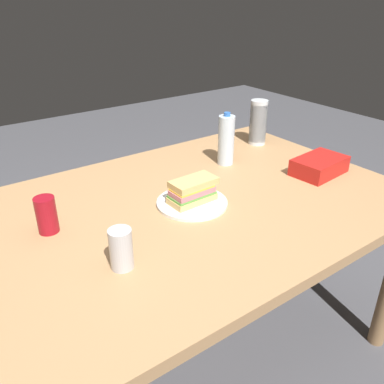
{
  "coord_description": "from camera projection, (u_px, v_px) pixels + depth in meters",
  "views": [
    {
      "loc": [
        -0.75,
        -1.06,
        1.46
      ],
      "look_at": [
        0.01,
        -0.02,
        0.81
      ],
      "focal_mm": 37.68,
      "sensor_mm": 36.0,
      "label": 1
    }
  ],
  "objects": [
    {
      "name": "water_bottle_tall",
      "position": [
        226.0,
        140.0,
        1.76
      ],
      "size": [
        0.07,
        0.07,
        0.23
      ],
      "color": "silver",
      "rests_on": "dining_table"
    },
    {
      "name": "soda_can_red",
      "position": [
        47.0,
        215.0,
        1.28
      ],
      "size": [
        0.07,
        0.07,
        0.12
      ],
      "primitive_type": "cylinder",
      "color": "maroon",
      "rests_on": "dining_table"
    },
    {
      "name": "ground_plane",
      "position": [
        188.0,
        350.0,
        1.82
      ],
      "size": [
        8.0,
        8.0,
        0.0
      ],
      "primitive_type": "plane",
      "color": "#4C4C51"
    },
    {
      "name": "dining_table",
      "position": [
        188.0,
        222.0,
        1.52
      ],
      "size": [
        1.63,
        1.09,
        0.76
      ],
      "color": "tan",
      "rests_on": "ground_plane"
    },
    {
      "name": "soda_can_silver",
      "position": [
        121.0,
        249.0,
        1.11
      ],
      "size": [
        0.07,
        0.07,
        0.12
      ],
      "primitive_type": "cylinder",
      "color": "silver",
      "rests_on": "dining_table"
    },
    {
      "name": "plastic_cup_stack",
      "position": [
        258.0,
        122.0,
        2.0
      ],
      "size": [
        0.08,
        0.08,
        0.22
      ],
      "color": "silver",
      "rests_on": "dining_table"
    },
    {
      "name": "chip_bag",
      "position": [
        319.0,
        166.0,
        1.7
      ],
      "size": [
        0.24,
        0.17,
        0.07
      ],
      "primitive_type": "cube",
      "rotation": [
        0.0,
        0.0,
        0.1
      ],
      "color": "red",
      "rests_on": "dining_table"
    },
    {
      "name": "sandwich",
      "position": [
        193.0,
        191.0,
        1.45
      ],
      "size": [
        0.18,
        0.1,
        0.08
      ],
      "color": "#DBB26B",
      "rests_on": "paper_plate"
    },
    {
      "name": "paper_plate",
      "position": [
        192.0,
        203.0,
        1.47
      ],
      "size": [
        0.26,
        0.26,
        0.01
      ],
      "primitive_type": "cylinder",
      "color": "white",
      "rests_on": "dining_table"
    }
  ]
}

